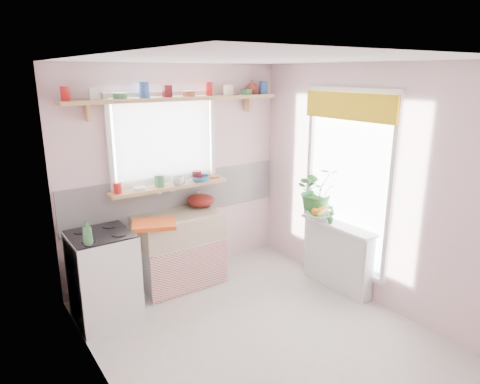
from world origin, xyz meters
TOP-DOWN VIEW (x-y plane):
  - room at (0.66, 0.86)m, footprint 3.20×3.20m
  - sink_unit at (-0.15, 1.29)m, footprint 0.95×0.65m
  - cooker at (-1.10, 1.05)m, footprint 0.58×0.58m
  - radiator_ledge at (1.30, 0.20)m, footprint 0.22×0.95m
  - windowsill at (-0.15, 1.48)m, footprint 1.40×0.22m
  - pine_shelf at (0.00, 1.47)m, footprint 2.52×0.24m
  - shelf_crockery at (-0.02, 1.47)m, footprint 2.47×0.11m
  - sill_crockery at (-0.20, 1.48)m, footprint 1.35×0.11m
  - dish_tray at (-0.53, 1.10)m, footprint 0.54×0.48m
  - colander at (0.22, 1.42)m, footprint 0.39×0.39m
  - jade_plant at (1.33, 0.60)m, footprint 0.65×0.62m
  - fruit_bowl at (1.21, 0.43)m, footprint 0.33×0.33m
  - herb_pot at (1.21, 0.26)m, footprint 0.14×0.11m
  - soap_bottle_sink at (0.22, 1.48)m, footprint 0.08×0.09m
  - sill_cup at (-0.07, 1.42)m, footprint 0.16×0.16m
  - sill_bowl at (0.22, 1.42)m, footprint 0.28×0.28m
  - shelf_vase at (1.04, 1.53)m, footprint 0.17×0.17m
  - cooker_bottle at (-1.27, 0.83)m, footprint 0.12×0.12m
  - fruit at (1.22, 0.44)m, footprint 0.20×0.14m

SIDE VIEW (x-z plane):
  - radiator_ledge at x=1.30m, z-range 0.01..0.78m
  - sink_unit at x=-0.15m, z-range -0.13..0.99m
  - cooker at x=-1.10m, z-range 0.00..0.92m
  - fruit_bowl at x=1.21m, z-range 0.78..0.85m
  - dish_tray at x=-0.53m, z-range 0.85..0.89m
  - fruit at x=1.22m, z-range 0.83..0.92m
  - herb_pot at x=1.21m, z-range 0.78..1.00m
  - colander at x=0.22m, z-range 0.85..1.00m
  - soap_bottle_sink at x=0.22m, z-range 0.85..1.03m
  - cooker_bottle at x=-1.27m, z-range 0.92..1.14m
  - jade_plant at x=1.33m, z-range 0.78..1.36m
  - windowsill at x=-0.15m, z-range 1.12..1.16m
  - sill_bowl at x=0.22m, z-range 1.16..1.23m
  - sill_cup at x=-0.07m, z-range 1.16..1.26m
  - sill_crockery at x=-0.20m, z-range 1.15..1.27m
  - room at x=0.66m, z-range -0.23..2.97m
  - pine_shelf at x=0.00m, z-range 2.10..2.14m
  - shelf_crockery at x=-0.02m, z-range 2.13..2.25m
  - shelf_vase at x=1.04m, z-range 2.14..2.31m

